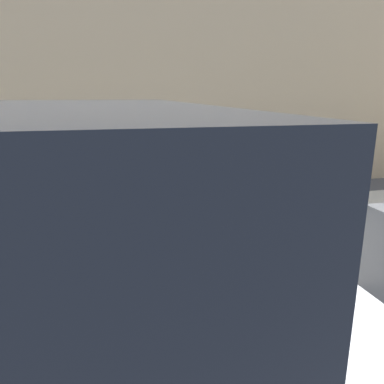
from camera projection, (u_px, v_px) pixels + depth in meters
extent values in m
cube|color=#BCB7AD|center=(120.00, 254.00, 4.28)|extent=(24.00, 2.80, 0.11)
cube|color=tan|center=(95.00, 20.00, 6.11)|extent=(24.00, 0.30, 5.98)
cylinder|color=#2D2D30|center=(192.00, 236.00, 3.33)|extent=(0.06, 0.06, 1.00)
cube|color=slate|center=(192.00, 162.00, 3.16)|extent=(0.18, 0.13, 0.34)
cube|color=gray|center=(194.00, 160.00, 3.09)|extent=(0.10, 0.01, 0.12)
cylinder|color=slate|center=(192.00, 135.00, 3.10)|extent=(0.19, 0.10, 0.19)
cylinder|color=black|center=(124.00, 331.00, 2.42)|extent=(0.70, 0.25, 0.69)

